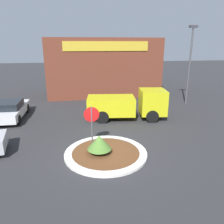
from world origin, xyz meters
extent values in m
plane|color=#2D2D30|center=(0.00, 0.00, 0.00)|extent=(120.00, 120.00, 0.00)
cylinder|color=silver|center=(0.00, 0.00, 0.06)|extent=(4.24, 4.24, 0.13)
cylinder|color=brown|center=(0.00, 0.00, 0.07)|extent=(3.48, 3.48, 0.13)
cylinder|color=#4C4C51|center=(-0.61, 0.90, 1.17)|extent=(0.07, 0.07, 2.34)
cylinder|color=#B71414|center=(-0.61, 0.90, 1.91)|extent=(0.82, 0.03, 0.82)
cylinder|color=brown|center=(-0.34, -0.05, 0.25)|extent=(0.08, 0.08, 0.24)
cone|color=#4C752D|center=(-0.34, -0.05, 0.73)|extent=(1.22, 1.22, 0.71)
cube|color=gold|center=(4.30, 5.05, 1.31)|extent=(2.10, 2.18, 1.80)
cube|color=gold|center=(1.21, 5.47, 1.05)|extent=(3.72, 2.50, 1.28)
cube|color=black|center=(4.94, 4.96, 1.63)|extent=(0.28, 1.73, 0.63)
cylinder|color=black|center=(4.26, 6.00, 0.46)|extent=(0.94, 0.35, 0.91)
cylinder|color=black|center=(4.00, 4.14, 0.46)|extent=(0.94, 0.35, 0.91)
cylinder|color=black|center=(0.71, 6.49, 0.46)|extent=(0.94, 0.35, 0.91)
cylinder|color=black|center=(0.45, 4.63, 0.46)|extent=(0.94, 0.35, 0.91)
cube|color=brown|center=(1.82, 14.63, 3.03)|extent=(11.83, 6.00, 6.05)
cube|color=gold|center=(1.82, 11.60, 5.24)|extent=(8.28, 0.08, 0.90)
cube|color=silver|center=(-6.26, 6.90, 0.60)|extent=(1.98, 4.71, 0.61)
cube|color=black|center=(-6.26, 6.66, 1.14)|extent=(1.70, 2.28, 0.49)
cylinder|color=black|center=(-7.09, 8.36, 0.34)|extent=(0.22, 0.69, 0.69)
cylinder|color=black|center=(-5.36, 8.33, 0.34)|extent=(0.22, 0.69, 0.69)
cylinder|color=black|center=(-5.42, 5.43, 0.34)|extent=(0.22, 0.69, 0.69)
cylinder|color=#4C4C51|center=(8.88, 8.41, 3.36)|extent=(0.16, 0.16, 6.72)
cube|color=#38383D|center=(8.88, 8.41, 6.87)|extent=(0.70, 0.30, 0.20)
camera|label=1|loc=(-1.44, -10.00, 5.45)|focal=35.00mm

